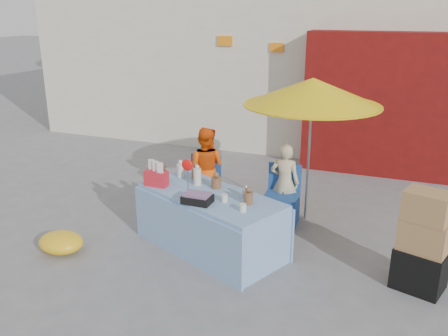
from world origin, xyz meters
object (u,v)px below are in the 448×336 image
at_px(umbrella, 312,92).
at_px(box_stack, 423,245).
at_px(chair_right, 281,207).
at_px(vendor_beige, 284,183).
at_px(chair_left, 202,195).
at_px(vendor_orange, 205,168).
at_px(market_table, 210,221).

height_order(umbrella, box_stack, umbrella).
xyz_separation_m(chair_right, box_stack, (1.86, -1.09, 0.28)).
distance_m(chair_right, vendor_beige, 0.35).
height_order(chair_left, vendor_orange, vendor_orange).
xyz_separation_m(umbrella, box_stack, (1.56, -1.38, -1.36)).
height_order(market_table, vendor_orange, vendor_orange).
bearing_deg(chair_right, vendor_orange, 169.93).
height_order(chair_left, chair_right, same).
bearing_deg(vendor_orange, vendor_beige, 176.06).
height_order(chair_left, umbrella, umbrella).
height_order(market_table, chair_right, market_table).
xyz_separation_m(vendor_beige, box_stack, (1.86, -1.23, -0.05)).
xyz_separation_m(market_table, vendor_orange, (-0.58, 1.21, 0.26)).
bearing_deg(chair_left, vendor_orange, 85.60).
distance_m(vendor_beige, umbrella, 1.35).
height_order(market_table, vendor_beige, market_table).
relative_size(vendor_orange, vendor_beige, 1.11).
height_order(vendor_orange, box_stack, vendor_orange).
bearing_deg(chair_left, box_stack, -23.29).
bearing_deg(chair_left, chair_right, -3.94).
xyz_separation_m(market_table, umbrella, (0.97, 1.36, 1.50)).
bearing_deg(umbrella, vendor_beige, -153.43).
distance_m(chair_left, box_stack, 3.31).
relative_size(chair_left, vendor_orange, 0.66).
bearing_deg(box_stack, vendor_orange, 158.47).
relative_size(vendor_orange, umbrella, 0.62).
bearing_deg(box_stack, chair_right, 149.60).
height_order(vendor_beige, umbrella, umbrella).
bearing_deg(umbrella, vendor_orange, -174.47).
bearing_deg(umbrella, box_stack, -41.40).
bearing_deg(market_table, chair_left, 142.62).
distance_m(market_table, vendor_beige, 1.39).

